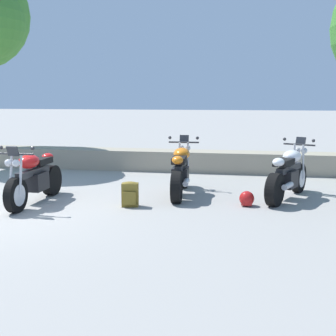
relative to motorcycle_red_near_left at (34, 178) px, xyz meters
name	(u,v)px	position (x,y,z in m)	size (l,w,h in m)	color
stone_wall	(88,158)	(-0.50, 4.25, -0.21)	(36.00, 0.80, 0.55)	gray
motorcycle_red_near_left	(34,178)	(0.00, 0.00, 0.00)	(0.67, 2.06, 1.18)	black
motorcycle_orange_centre	(181,171)	(2.63, 1.25, 0.00)	(0.67, 2.07, 1.18)	black
motorcycle_white_far_right	(288,175)	(4.79, 1.26, 0.00)	(1.05, 1.96, 1.18)	black
rider_backpack	(130,194)	(1.86, 0.07, -0.24)	(0.32, 0.29, 0.47)	brown
rider_helmet	(247,199)	(3.99, 0.50, -0.35)	(0.28, 0.28, 0.28)	#B21919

